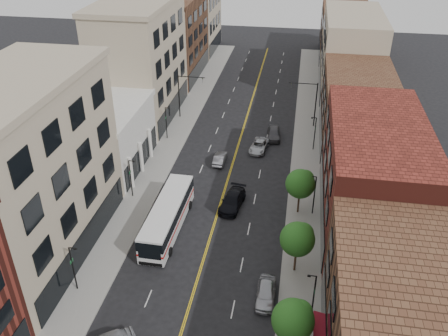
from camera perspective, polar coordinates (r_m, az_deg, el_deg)
The scene contains 28 objects.
sidewalk_left at distance 68.49m, azimuth -7.15°, elevation 1.63°, with size 4.00×110.00×0.15m, color gray.
sidewalk_right at distance 66.03m, azimuth 9.77°, elevation 0.23°, with size 4.00×110.00×0.15m, color gray.
bldg_l_tanoffice at distance 49.54m, azimuth -22.65°, elevation -0.97°, with size 10.00×22.00×18.00m, color tan.
bldg_l_white at distance 65.66m, azimuth -14.21°, elevation 3.41°, with size 10.00×14.00×8.00m, color silver.
bldg_l_far_a at distance 78.38m, azimuth -9.98°, elevation 12.35°, with size 10.00×20.00×18.00m, color tan.
bldg_l_far_b at distance 97.08m, azimuth -6.09°, elevation 15.24°, with size 10.00×20.00×15.00m, color brown.
bldg_l_far_c at distance 113.47m, azimuth -3.72°, elevation 18.88°, with size 10.00×16.00×20.00m, color tan.
bldg_r_mid at distance 54.23m, azimuth 17.47°, elevation -0.81°, with size 10.00×22.00×12.00m, color #591E17.
bldg_r_far_a at distance 73.33m, azimuth 15.76°, elevation 7.00°, with size 10.00×20.00×10.00m, color brown.
bldg_r_far_b at distance 92.37m, azimuth 14.99°, elevation 13.28°, with size 10.00×22.00×14.00m, color tan.
bldg_r_far_c at distance 111.98m, azimuth 14.26°, elevation 15.53°, with size 10.00×18.00×11.00m, color brown.
tree_r_1 at distance 39.07m, azimuth 8.44°, elevation -17.51°, with size 3.40×3.40×5.59m.
tree_r_2 at distance 46.39m, azimuth 8.93°, elevation -8.34°, with size 3.40×3.40×5.59m.
tree_r_3 at distance 54.56m, azimuth 9.27°, elevation -1.78°, with size 3.40×3.40×5.59m.
lamp_l_1 at distance 46.74m, azimuth -17.70°, elevation -11.17°, with size 0.81×0.55×5.05m.
lamp_l_2 at distance 58.37m, azimuth -11.15°, elevation -0.99°, with size 0.81×0.55×5.05m.
lamp_l_3 at distance 71.70m, azimuth -6.94°, elevation 5.63°, with size 0.81×0.55×5.05m.
lamp_r_1 at distance 42.69m, azimuth 10.70°, elevation -14.80°, with size 0.81×0.55×5.05m.
lamp_r_2 at distance 55.18m, azimuth 10.79°, elevation -2.97°, with size 0.81×0.55×5.05m.
lamp_r_3 at distance 69.13m, azimuth 10.85°, elevation 4.30°, with size 0.81×0.55×5.05m.
signal_mast_left at distance 77.95m, azimuth -4.94°, elevation 9.19°, with size 4.49×0.18×7.20m.
signal_mast_right at distance 75.74m, azimuth 10.47°, elevation 8.13°, with size 4.49×0.18×7.20m.
city_bus at distance 52.85m, azimuth -6.81°, elevation -5.66°, with size 3.25×12.89×3.30m.
car_parked_far at distance 45.44m, azimuth 5.06°, elevation -14.75°, with size 1.80×4.47×1.52m, color #A4A6AC.
car_lane_behind at distance 65.70m, azimuth -0.51°, elevation 1.15°, with size 1.44×4.12×1.36m, color #4A494E.
car_lane_a at distance 56.72m, azimuth 1.01°, elevation -3.96°, with size 2.29×5.62×1.63m, color black.
car_lane_b at distance 69.14m, azimuth 4.24°, elevation 2.67°, with size 2.29×4.96×1.38m, color #A9ACB1.
car_lane_c at distance 72.68m, azimuth 6.01°, elevation 4.18°, with size 1.95×4.86×1.65m, color #434347.
Camera 1 is at (8.27, -22.20, 33.03)m, focal length 38.00 mm.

